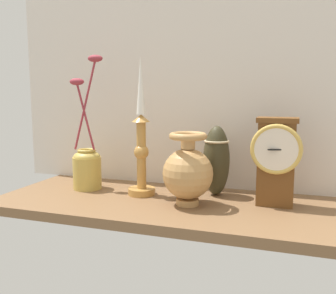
{
  "coord_description": "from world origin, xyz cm",
  "views": [
    {
      "loc": [
        24.2,
        -87.44,
        27.12
      ],
      "look_at": [
        -5.05,
        0.0,
        14.0
      ],
      "focal_mm": 39.5,
      "sensor_mm": 36.0,
      "label": 1
    }
  ],
  "objects_px": {
    "mantel_clock": "(276,159)",
    "brass_vase_jar": "(87,162)",
    "brass_vase_bulbous": "(188,171)",
    "tall_ceramic_vase": "(216,160)",
    "candlestick_tall_left": "(141,145)"
  },
  "relations": [
    {
      "from": "mantel_clock",
      "to": "brass_vase_jar",
      "type": "bearing_deg",
      "value": -179.77
    },
    {
      "from": "mantel_clock",
      "to": "brass_vase_bulbous",
      "type": "height_order",
      "value": "mantel_clock"
    },
    {
      "from": "mantel_clock",
      "to": "tall_ceramic_vase",
      "type": "height_order",
      "value": "mantel_clock"
    },
    {
      "from": "brass_vase_bulbous",
      "to": "tall_ceramic_vase",
      "type": "bearing_deg",
      "value": 66.83
    },
    {
      "from": "candlestick_tall_left",
      "to": "tall_ceramic_vase",
      "type": "xyz_separation_m",
      "value": [
        0.19,
        0.06,
        -0.04
      ]
    },
    {
      "from": "mantel_clock",
      "to": "candlestick_tall_left",
      "type": "bearing_deg",
      "value": -178.05
    },
    {
      "from": "candlestick_tall_left",
      "to": "tall_ceramic_vase",
      "type": "bearing_deg",
      "value": 17.34
    },
    {
      "from": "mantel_clock",
      "to": "candlestick_tall_left",
      "type": "xyz_separation_m",
      "value": [
        -0.35,
        -0.01,
        0.02
      ]
    },
    {
      "from": "candlestick_tall_left",
      "to": "brass_vase_jar",
      "type": "distance_m",
      "value": 0.18
    },
    {
      "from": "mantel_clock",
      "to": "tall_ceramic_vase",
      "type": "relative_size",
      "value": 1.15
    },
    {
      "from": "brass_vase_bulbous",
      "to": "brass_vase_jar",
      "type": "bearing_deg",
      "value": 168.92
    },
    {
      "from": "mantel_clock",
      "to": "tall_ceramic_vase",
      "type": "bearing_deg",
      "value": 162.79
    },
    {
      "from": "mantel_clock",
      "to": "candlestick_tall_left",
      "type": "distance_m",
      "value": 0.35
    },
    {
      "from": "candlestick_tall_left",
      "to": "brass_vase_bulbous",
      "type": "relative_size",
      "value": 2.06
    },
    {
      "from": "brass_vase_bulbous",
      "to": "candlestick_tall_left",
      "type": "bearing_deg",
      "value": 160.01
    }
  ]
}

